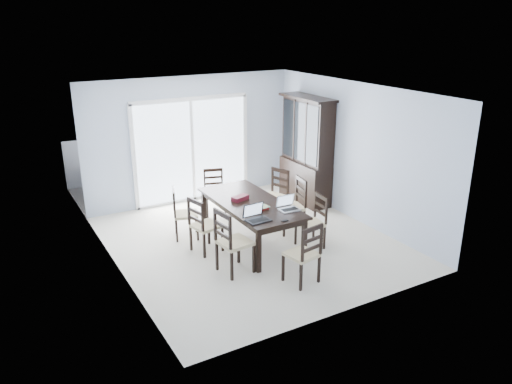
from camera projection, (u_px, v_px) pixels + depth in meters
floor at (251, 242)px, 8.67m from camera, size 5.00×5.00×0.00m
ceiling at (250, 91)px, 7.80m from camera, size 5.00×5.00×0.00m
back_wall at (191, 140)px, 10.28m from camera, size 4.50×0.02×2.60m
wall_left at (114, 193)px, 7.18m from camera, size 0.02×5.00×2.60m
wall_right at (356, 153)px, 9.29m from camera, size 0.02×5.00×2.60m
balcony at (177, 188)px, 11.55m from camera, size 4.50×2.00×0.10m
railing at (161, 153)px, 12.17m from camera, size 4.50×0.06×1.10m
dining_table at (250, 206)px, 8.44m from camera, size 1.00×2.20×0.75m
china_hutch at (306, 151)px, 10.28m from camera, size 0.50×1.38×2.20m
sliding_door at (192, 150)px, 10.33m from camera, size 2.52×0.05×2.18m
chair_left_near at (229, 235)px, 7.41m from camera, size 0.51×0.50×1.19m
chair_left_mid at (201, 220)px, 8.09m from camera, size 0.51×0.50×1.10m
chair_left_far at (180, 208)px, 8.66m from camera, size 0.51×0.51×1.06m
chair_right_near at (315, 216)px, 8.34m from camera, size 0.44×0.43×1.05m
chair_right_mid at (295, 199)px, 8.94m from camera, size 0.51×0.50×1.14m
chair_right_far at (276, 189)px, 9.49m from camera, size 0.55×0.54×1.12m
chair_end_near at (306, 248)px, 7.12m from camera, size 0.48×0.49×1.09m
chair_end_far at (214, 187)px, 9.80m from camera, size 0.48×0.49×1.02m
laptop_dark at (258, 217)px, 7.60m from camera, size 0.37×0.27×0.25m
laptop_silver at (289, 207)px, 8.03m from camera, size 0.34×0.24×0.23m
book_stack at (260, 208)px, 8.08m from camera, size 0.28×0.23×0.04m
cell_phone at (285, 221)px, 7.62m from camera, size 0.11×0.05×0.01m
game_box at (240, 198)px, 8.47m from camera, size 0.33×0.23×0.07m
hot_tub at (161, 172)px, 11.10m from camera, size 1.93×1.81×0.85m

